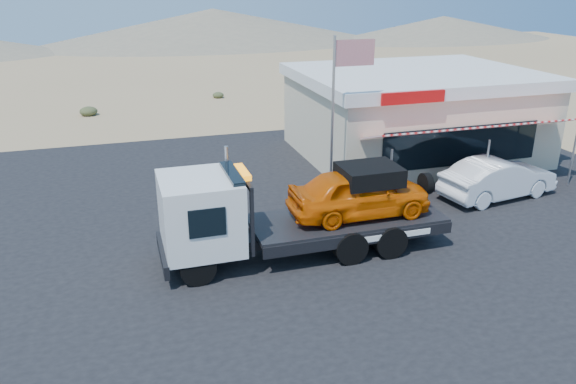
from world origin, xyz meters
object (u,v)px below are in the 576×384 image
at_px(flagpole, 339,101).
at_px(tow_truck, 298,207).
at_px(white_sedan, 498,178).
at_px(jerky_store, 413,113).

bearing_deg(flagpole, tow_truck, -126.72).
height_order(white_sedan, flagpole, flagpole).
distance_m(tow_truck, jerky_store, 11.60).
bearing_deg(jerky_store, flagpole, -141.21).
relative_size(tow_truck, flagpole, 1.41).
bearing_deg(jerky_store, white_sedan, -86.51).
xyz_separation_m(tow_truck, flagpole, (2.71, 3.64, 2.24)).
relative_size(white_sedan, jerky_store, 0.44).
distance_m(tow_truck, flagpole, 5.06).
bearing_deg(tow_truck, jerky_store, 44.41).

